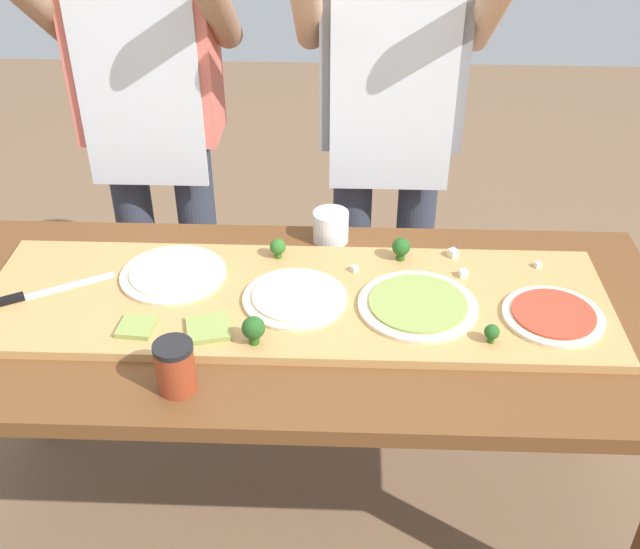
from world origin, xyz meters
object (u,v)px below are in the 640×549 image
(broccoli_floret_center_left, at_px, (278,247))
(cook_right, at_px, (390,107))
(pizza_whole_tomato_red, at_px, (553,315))
(cheese_crumble_d, at_px, (463,273))
(pizza_whole_white_garlic, at_px, (173,274))
(pizza_whole_cheese_artichoke, at_px, (295,298))
(chefs_knife, at_px, (27,296))
(broccoli_floret_back_right, at_px, (492,333))
(pizza_slice_far_right, at_px, (137,327))
(broccoli_floret_back_mid, at_px, (253,329))
(prep_table, at_px, (296,341))
(flour_cup, at_px, (331,228))
(cheese_crumble_a, at_px, (354,269))
(broccoli_floret_back_left, at_px, (401,248))
(cheese_crumble_b, at_px, (538,265))
(sauce_jar, at_px, (175,367))
(cheese_crumble_c, at_px, (453,253))
(pizza_whole_pesto_green, at_px, (418,305))
(cook_left, at_px, (150,104))
(pizza_slice_near_right, at_px, (208,328))

(broccoli_floret_center_left, relative_size, cook_right, 0.03)
(pizza_whole_tomato_red, bearing_deg, cheese_crumble_d, 139.07)
(pizza_whole_white_garlic, bearing_deg, pizza_whole_cheese_artichoke, -16.29)
(pizza_whole_white_garlic, distance_m, broccoli_floret_center_left, 0.27)
(chefs_knife, distance_m, broccoli_floret_back_right, 1.08)
(pizza_slice_far_right, xyz_separation_m, broccoli_floret_back_mid, (0.27, -0.04, 0.03))
(prep_table, relative_size, flour_cup, 18.64)
(cook_right, bearing_deg, cheese_crumble_a, -101.00)
(broccoli_floret_back_left, relative_size, cheese_crumble_d, 3.27)
(cheese_crumble_b, xyz_separation_m, cook_right, (-0.36, 0.46, 0.23))
(pizza_whole_tomato_red, distance_m, broccoli_floret_back_right, 0.18)
(sauce_jar, bearing_deg, flour_cup, 63.34)
(prep_table, height_order, cheese_crumble_a, cheese_crumble_a)
(chefs_knife, xyz_separation_m, sauce_jar, (0.41, -0.27, 0.03))
(pizza_slice_far_right, height_order, broccoli_floret_back_right, broccoli_floret_back_right)
(chefs_knife, distance_m, broccoli_floret_back_left, 0.91)
(cheese_crumble_c, bearing_deg, pizza_whole_pesto_green, -115.22)
(broccoli_floret_back_mid, height_order, cook_right, cook_right)
(chefs_knife, bearing_deg, cook_left, 74.49)
(pizza_whole_pesto_green, bearing_deg, cheese_crumble_a, 135.45)
(broccoli_floret_back_left, bearing_deg, pizza_slice_far_right, -152.88)
(pizza_slice_near_right, distance_m, broccoli_floret_center_left, 0.33)
(pizza_whole_tomato_red, height_order, broccoli_floret_center_left, broccoli_floret_center_left)
(prep_table, xyz_separation_m, sauce_jar, (-0.22, -0.28, 0.15))
(cheese_crumble_a, bearing_deg, cheese_crumble_d, -2.90)
(prep_table, distance_m, broccoli_floret_back_mid, 0.23)
(cheese_crumble_b, bearing_deg, broccoli_floret_back_mid, -154.43)
(sauce_jar, bearing_deg, cheese_crumble_a, 48.79)
(broccoli_floret_center_left, relative_size, flour_cup, 0.55)
(pizza_whole_cheese_artichoke, distance_m, cheese_crumble_c, 0.44)
(pizza_whole_white_garlic, xyz_separation_m, pizza_slice_near_right, (0.12, -0.21, -0.00))
(pizza_whole_cheese_artichoke, distance_m, broccoli_floret_back_left, 0.32)
(cheese_crumble_b, bearing_deg, broccoli_floret_back_left, 176.15)
(pizza_slice_far_right, relative_size, cheese_crumble_c, 3.76)
(chefs_knife, distance_m, cheese_crumble_a, 0.79)
(pizza_whole_white_garlic, xyz_separation_m, cheese_crumble_b, (0.91, 0.07, -0.00))
(cheese_crumble_c, bearing_deg, cook_left, 153.56)
(pizza_whole_tomato_red, bearing_deg, broccoli_floret_center_left, 160.35)
(pizza_slice_far_right, bearing_deg, flour_cup, 45.70)
(cook_left, bearing_deg, pizza_whole_pesto_green, -40.94)
(broccoli_floret_center_left, bearing_deg, cook_right, 56.62)
(prep_table, xyz_separation_m, cheese_crumble_d, (0.41, 0.12, 0.13))
(pizza_whole_cheese_artichoke, xyz_separation_m, pizza_whole_pesto_green, (0.29, -0.02, -0.00))
(broccoli_floret_center_left, bearing_deg, pizza_whole_white_garlic, -159.05)
(cheese_crumble_c, xyz_separation_m, cook_right, (-0.16, 0.42, 0.22))
(pizza_whole_white_garlic, height_order, broccoli_floret_back_mid, broccoli_floret_back_mid)
(pizza_slice_far_right, distance_m, broccoli_floret_back_mid, 0.27)
(broccoli_floret_back_right, distance_m, broccoli_floret_back_left, 0.37)
(pizza_whole_cheese_artichoke, xyz_separation_m, cheese_crumble_d, (0.41, 0.11, 0.00))
(cheese_crumble_a, distance_m, cheese_crumble_d, 0.27)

